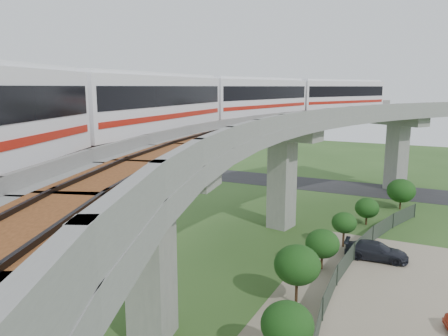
# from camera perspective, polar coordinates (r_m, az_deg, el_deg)

# --- Properties ---
(ground) EXTENTS (160.00, 160.00, 0.00)m
(ground) POSITION_cam_1_polar(r_m,az_deg,el_deg) (33.90, 0.02, -12.39)
(ground) COLOR #2D4C1E
(ground) RESTS_ON ground
(dirt_lot) EXTENTS (18.00, 26.00, 0.04)m
(dirt_lot) POSITION_cam_1_polar(r_m,az_deg,el_deg) (29.12, 24.81, -17.44)
(dirt_lot) COLOR gray
(dirt_lot) RESTS_ON ground
(asphalt_road) EXTENTS (60.00, 8.00, 0.03)m
(asphalt_road) POSITION_cam_1_polar(r_m,az_deg,el_deg) (61.04, 12.65, -2.18)
(asphalt_road) COLOR #232326
(asphalt_road) RESTS_ON ground
(viaduct) EXTENTS (19.58, 73.98, 11.40)m
(viaduct) POSITION_cam_1_polar(r_m,az_deg,el_deg) (29.99, 6.61, 2.51)
(viaduct) COLOR #99968E
(viaduct) RESTS_ON ground
(metro_train) EXTENTS (11.05, 61.33, 3.64)m
(metro_train) POSITION_cam_1_polar(r_m,az_deg,el_deg) (31.99, 1.42, 8.93)
(metro_train) COLOR white
(metro_train) RESTS_ON ground
(fence) EXTENTS (3.87, 38.73, 1.50)m
(fence) POSITION_cam_1_polar(r_m,az_deg,el_deg) (30.89, 16.94, -13.73)
(fence) COLOR #2D382D
(fence) RESTS_ON ground
(tree_0) EXTENTS (3.02, 3.02, 3.35)m
(tree_0) POSITION_cam_1_polar(r_m,az_deg,el_deg) (51.38, 22.14, -2.76)
(tree_0) COLOR #382314
(tree_0) RESTS_ON ground
(tree_1) EXTENTS (2.28, 2.28, 2.67)m
(tree_1) POSITION_cam_1_polar(r_m,az_deg,el_deg) (44.52, 18.18, -4.98)
(tree_1) COLOR #382314
(tree_1) RESTS_ON ground
(tree_2) EXTENTS (2.05, 2.05, 3.00)m
(tree_2) POSITION_cam_1_polar(r_m,az_deg,el_deg) (37.79, 15.43, -6.90)
(tree_2) COLOR #382314
(tree_2) RESTS_ON ground
(tree_3) EXTENTS (2.47, 2.47, 3.05)m
(tree_3) POSITION_cam_1_polar(r_m,az_deg,el_deg) (32.97, 12.73, -9.62)
(tree_3) COLOR #382314
(tree_3) RESTS_ON ground
(tree_4) EXTENTS (2.85, 2.85, 3.80)m
(tree_4) POSITION_cam_1_polar(r_m,az_deg,el_deg) (27.46, 9.55, -12.37)
(tree_4) COLOR #382314
(tree_4) RESTS_ON ground
(tree_5) EXTENTS (2.53, 2.53, 3.33)m
(tree_5) POSITION_cam_1_polar(r_m,az_deg,el_deg) (21.91, 8.27, -19.61)
(tree_5) COLOR #382314
(tree_5) RESTS_ON ground
(car_dark) EXTENTS (4.84, 2.20, 1.37)m
(car_dark) POSITION_cam_1_polar(r_m,az_deg,el_deg) (36.31, 19.26, -10.17)
(car_dark) COLOR black
(car_dark) RESTS_ON dirt_lot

